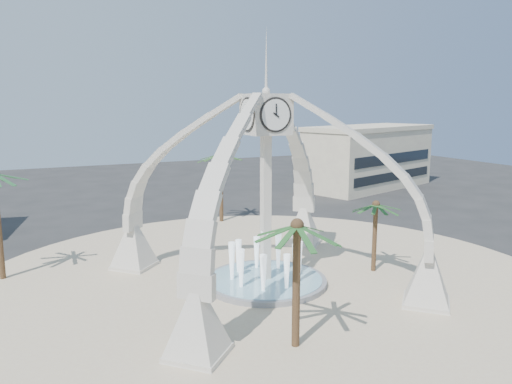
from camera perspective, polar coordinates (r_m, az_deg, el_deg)
name	(u,v)px	position (r m, az deg, el deg)	size (l,w,h in m)	color
ground	(265,284)	(33.31, 1.09, -10.51)	(140.00, 140.00, 0.00)	#282828
plaza	(265,284)	(33.30, 1.09, -10.46)	(40.00, 40.00, 0.06)	beige
clock_tower	(266,187)	(31.60, 1.13, 0.57)	(17.94, 17.94, 16.30)	beige
fountain	(265,280)	(33.20, 1.09, -10.04)	(8.00, 8.00, 3.62)	gray
building_ne	(369,157)	(71.45, 12.77, 3.96)	(21.87, 14.17, 8.60)	beige
palm_east	(376,205)	(35.43, 13.55, -1.49)	(4.30, 4.30, 5.49)	brown
palm_north	(221,155)	(49.06, -4.06, 4.23)	(4.29, 4.29, 7.60)	brown
palm_south	(297,227)	(23.47, 4.73, -4.04)	(5.15, 5.15, 6.88)	brown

